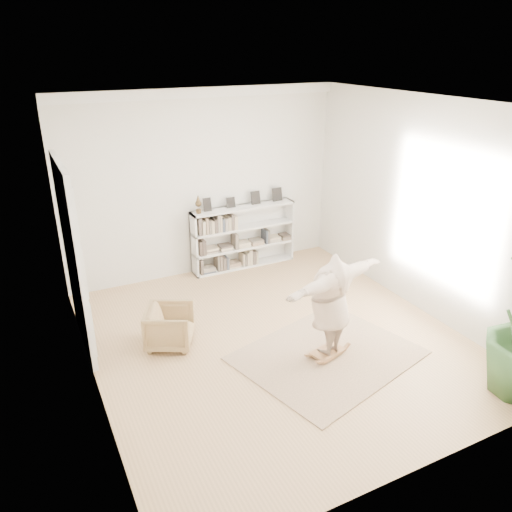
{
  "coord_description": "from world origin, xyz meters",
  "views": [
    {
      "loc": [
        -3.29,
        -5.9,
        4.32
      ],
      "look_at": [
        -0.16,
        0.4,
        1.31
      ],
      "focal_mm": 35.0,
      "sensor_mm": 36.0,
      "label": 1
    }
  ],
  "objects_px": {
    "rocker_board": "(328,352)",
    "person": "(331,302)",
    "armchair": "(170,327)",
    "bookshelf": "(243,237)"
  },
  "relations": [
    {
      "from": "armchair",
      "to": "person",
      "type": "distance_m",
      "value": 2.49
    },
    {
      "from": "person",
      "to": "rocker_board",
      "type": "bearing_deg",
      "value": 60.76
    },
    {
      "from": "bookshelf",
      "to": "armchair",
      "type": "height_order",
      "value": "bookshelf"
    },
    {
      "from": "bookshelf",
      "to": "person",
      "type": "distance_m",
      "value": 3.58
    },
    {
      "from": "rocker_board",
      "to": "person",
      "type": "height_order",
      "value": "person"
    },
    {
      "from": "rocker_board",
      "to": "person",
      "type": "relative_size",
      "value": 0.29
    },
    {
      "from": "armchair",
      "to": "rocker_board",
      "type": "height_order",
      "value": "armchair"
    },
    {
      "from": "person",
      "to": "bookshelf",
      "type": "bearing_deg",
      "value": -109.62
    },
    {
      "from": "bookshelf",
      "to": "rocker_board",
      "type": "xyz_separation_m",
      "value": [
        -0.28,
        -3.56,
        -0.57
      ]
    },
    {
      "from": "bookshelf",
      "to": "rocker_board",
      "type": "bearing_deg",
      "value": -94.42
    }
  ]
}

